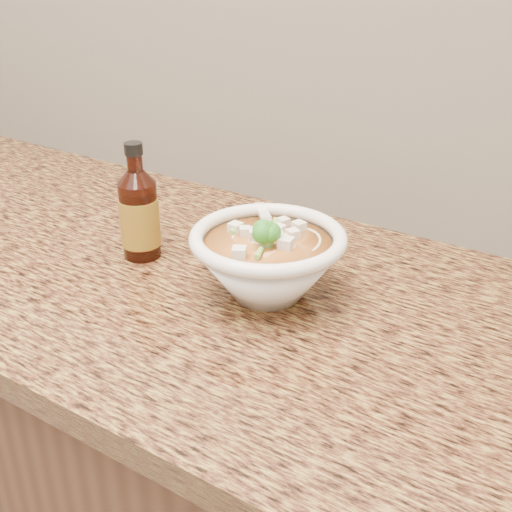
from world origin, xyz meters
The scene contains 4 objects.
cabinet centered at (0.00, 1.68, 0.43)m, with size 4.00×0.65×0.86m, color #351C10.
counter_slab centered at (0.00, 1.68, 0.88)m, with size 4.00×0.68×0.04m, color olive.
soup_bowl centered at (0.17, 1.67, 0.95)m, with size 0.22×0.23×0.12m.
hot_sauce_bottle centered at (-0.07, 1.67, 0.97)m, with size 0.06×0.06×0.19m.
Camera 1 is at (0.60, 0.98, 1.37)m, focal length 45.00 mm.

